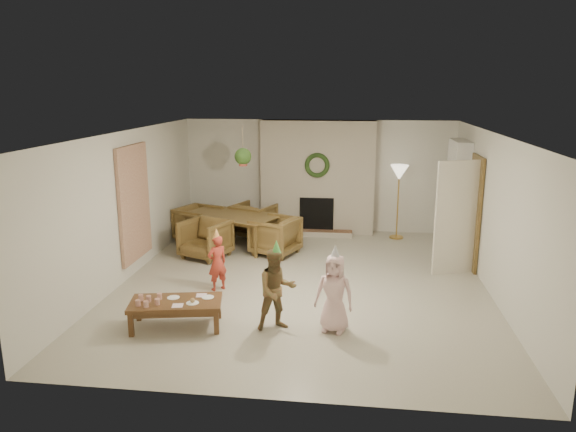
% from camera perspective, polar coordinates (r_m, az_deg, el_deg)
% --- Properties ---
extents(floor, '(7.00, 7.00, 0.00)m').
position_cam_1_polar(floor, '(9.10, 1.57, -7.08)').
color(floor, '#B7B29E').
rests_on(floor, ground).
extents(ceiling, '(7.00, 7.00, 0.00)m').
position_cam_1_polar(ceiling, '(8.55, 1.68, 8.80)').
color(ceiling, white).
rests_on(ceiling, wall_back).
extents(wall_back, '(7.00, 0.00, 7.00)m').
position_cam_1_polar(wall_back, '(12.17, 3.23, 4.27)').
color(wall_back, silver).
rests_on(wall_back, floor).
extents(wall_front, '(7.00, 0.00, 7.00)m').
position_cam_1_polar(wall_front, '(5.41, -2.01, -7.66)').
color(wall_front, silver).
rests_on(wall_front, floor).
extents(wall_left, '(0.00, 7.00, 7.00)m').
position_cam_1_polar(wall_left, '(9.50, -16.69, 1.09)').
color(wall_left, silver).
rests_on(wall_left, floor).
extents(wall_right, '(0.00, 7.00, 7.00)m').
position_cam_1_polar(wall_right, '(8.98, 21.06, 0.03)').
color(wall_right, silver).
rests_on(wall_right, floor).
extents(fireplace_mass, '(2.50, 0.40, 2.50)m').
position_cam_1_polar(fireplace_mass, '(11.97, 3.16, 4.12)').
color(fireplace_mass, '#5D2318').
rests_on(fireplace_mass, floor).
extents(fireplace_hearth, '(1.60, 0.30, 0.12)m').
position_cam_1_polar(fireplace_hearth, '(11.89, 2.97, -1.82)').
color(fireplace_hearth, brown).
rests_on(fireplace_hearth, floor).
extents(fireplace_firebox, '(0.75, 0.12, 0.75)m').
position_cam_1_polar(fireplace_firebox, '(11.95, 3.05, 0.20)').
color(fireplace_firebox, black).
rests_on(fireplace_firebox, floor).
extents(fireplace_wreath, '(0.54, 0.10, 0.54)m').
position_cam_1_polar(fireplace_wreath, '(11.70, 3.10, 5.39)').
color(fireplace_wreath, '#1E3915').
rests_on(fireplace_wreath, fireplace_mass).
extents(floor_lamp_base, '(0.30, 0.30, 0.03)m').
position_cam_1_polar(floor_lamp_base, '(11.95, 11.40, -2.21)').
color(floor_lamp_base, gold).
rests_on(floor_lamp_base, floor).
extents(floor_lamp_post, '(0.03, 0.03, 1.44)m').
position_cam_1_polar(floor_lamp_post, '(11.78, 11.57, 1.21)').
color(floor_lamp_post, gold).
rests_on(floor_lamp_post, floor).
extents(floor_lamp_shade, '(0.38, 0.38, 0.32)m').
position_cam_1_polar(floor_lamp_shade, '(11.66, 11.73, 4.53)').
color(floor_lamp_shade, beige).
rests_on(floor_lamp_shade, floor_lamp_post).
extents(bookshelf_carcass, '(0.30, 1.00, 2.20)m').
position_cam_1_polar(bookshelf_carcass, '(11.17, 17.47, 2.05)').
color(bookshelf_carcass, white).
rests_on(bookshelf_carcass, floor).
extents(bookshelf_shelf_a, '(0.30, 0.92, 0.03)m').
position_cam_1_polar(bookshelf_shelf_a, '(11.31, 17.14, -1.18)').
color(bookshelf_shelf_a, white).
rests_on(bookshelf_shelf_a, bookshelf_carcass).
extents(bookshelf_shelf_b, '(0.30, 0.92, 0.03)m').
position_cam_1_polar(bookshelf_shelf_b, '(11.22, 17.28, 0.80)').
color(bookshelf_shelf_b, white).
rests_on(bookshelf_shelf_b, bookshelf_carcass).
extents(bookshelf_shelf_c, '(0.30, 0.92, 0.03)m').
position_cam_1_polar(bookshelf_shelf_c, '(11.14, 17.43, 2.81)').
color(bookshelf_shelf_c, white).
rests_on(bookshelf_shelf_c, bookshelf_carcass).
extents(bookshelf_shelf_d, '(0.30, 0.92, 0.03)m').
position_cam_1_polar(bookshelf_shelf_d, '(11.08, 17.57, 4.84)').
color(bookshelf_shelf_d, white).
rests_on(bookshelf_shelf_d, bookshelf_carcass).
extents(books_row_lower, '(0.20, 0.40, 0.24)m').
position_cam_1_polar(books_row_lower, '(11.13, 17.22, -0.67)').
color(books_row_lower, '#AD4320').
rests_on(books_row_lower, bookshelf_shelf_a).
extents(books_row_mid, '(0.20, 0.44, 0.24)m').
position_cam_1_polar(books_row_mid, '(11.23, 17.19, 1.55)').
color(books_row_mid, navy).
rests_on(books_row_mid, bookshelf_shelf_b).
extents(books_row_upper, '(0.20, 0.36, 0.22)m').
position_cam_1_polar(books_row_upper, '(11.02, 17.46, 3.38)').
color(books_row_upper, '#A16422').
rests_on(books_row_upper, bookshelf_shelf_c).
extents(door_frame, '(0.05, 0.86, 2.04)m').
position_cam_1_polar(door_frame, '(10.16, 19.17, 0.35)').
color(door_frame, brown).
rests_on(door_frame, floor).
extents(door_leaf, '(0.77, 0.32, 2.00)m').
position_cam_1_polar(door_leaf, '(9.72, 17.42, -0.21)').
color(door_leaf, beige).
rests_on(door_leaf, floor).
extents(curtain_panel, '(0.06, 1.20, 2.00)m').
position_cam_1_polar(curtain_panel, '(9.67, -16.00, 1.34)').
color(curtain_panel, '#CCAF90').
rests_on(curtain_panel, wall_left).
extents(dining_table, '(2.18, 1.73, 0.67)m').
position_cam_1_polar(dining_table, '(11.07, -6.06, -1.55)').
color(dining_table, brown).
rests_on(dining_table, floor).
extents(dining_chair_near, '(1.05, 1.06, 0.75)m').
position_cam_1_polar(dining_chair_near, '(10.42, -8.77, -2.40)').
color(dining_chair_near, brown).
rests_on(dining_chair_near, floor).
extents(dining_chair_far, '(1.05, 1.06, 0.75)m').
position_cam_1_polar(dining_chair_far, '(11.74, -3.66, -0.45)').
color(dining_chair_far, brown).
rests_on(dining_chair_far, floor).
extents(dining_chair_left, '(1.06, 1.05, 0.75)m').
position_cam_1_polar(dining_chair_left, '(11.57, -9.46, -0.82)').
color(dining_chair_left, brown).
rests_on(dining_chair_left, floor).
extents(dining_chair_right, '(1.06, 1.05, 0.75)m').
position_cam_1_polar(dining_chair_right, '(10.50, -1.38, -2.11)').
color(dining_chair_right, brown).
rests_on(dining_chair_right, floor).
extents(hanging_plant_cord, '(0.01, 0.01, 0.70)m').
position_cam_1_polar(hanging_plant_cord, '(10.26, -4.82, 7.59)').
color(hanging_plant_cord, tan).
rests_on(hanging_plant_cord, ceiling).
extents(hanging_plant_pot, '(0.16, 0.16, 0.12)m').
position_cam_1_polar(hanging_plant_pot, '(10.30, -4.79, 5.65)').
color(hanging_plant_pot, '#A94836').
rests_on(hanging_plant_pot, hanging_plant_cord).
extents(hanging_plant_foliage, '(0.32, 0.32, 0.32)m').
position_cam_1_polar(hanging_plant_foliage, '(10.28, -4.80, 6.31)').
color(hanging_plant_foliage, '#274818').
rests_on(hanging_plant_foliage, hanging_plant_pot).
extents(coffee_table_top, '(1.33, 0.84, 0.06)m').
position_cam_1_polar(coffee_table_top, '(7.55, -11.81, -9.01)').
color(coffee_table_top, brown).
rests_on(coffee_table_top, floor).
extents(coffee_table_apron, '(1.21, 0.73, 0.08)m').
position_cam_1_polar(coffee_table_apron, '(7.57, -11.79, -9.47)').
color(coffee_table_apron, brown).
rests_on(coffee_table_apron, floor).
extents(coffee_leg_fl, '(0.08, 0.08, 0.32)m').
position_cam_1_polar(coffee_leg_fl, '(7.49, -16.31, -11.02)').
color(coffee_leg_fl, brown).
rests_on(coffee_leg_fl, floor).
extents(coffee_leg_fr, '(0.08, 0.08, 0.32)m').
position_cam_1_polar(coffee_leg_fr, '(7.33, -7.60, -11.12)').
color(coffee_leg_fr, brown).
rests_on(coffee_leg_fr, floor).
extents(coffee_leg_bl, '(0.08, 0.08, 0.32)m').
position_cam_1_polar(coffee_leg_bl, '(7.94, -15.55, -9.53)').
color(coffee_leg_bl, brown).
rests_on(coffee_leg_bl, floor).
extents(coffee_leg_br, '(0.08, 0.08, 0.32)m').
position_cam_1_polar(coffee_leg_br, '(7.79, -7.37, -9.59)').
color(coffee_leg_br, brown).
rests_on(coffee_leg_br, floor).
extents(cup_a, '(0.08, 0.08, 0.09)m').
position_cam_1_polar(cup_a, '(7.47, -15.62, -8.88)').
color(cup_a, silver).
rests_on(cup_a, coffee_table_top).
extents(cup_b, '(0.08, 0.08, 0.09)m').
position_cam_1_polar(cup_b, '(7.64, -15.34, -8.34)').
color(cup_b, silver).
rests_on(cup_b, coffee_table_top).
extents(cup_c, '(0.08, 0.08, 0.09)m').
position_cam_1_polar(cup_c, '(7.41, -14.83, -9.03)').
color(cup_c, silver).
rests_on(cup_c, coffee_table_top).
extents(cup_d, '(0.08, 0.08, 0.09)m').
position_cam_1_polar(cup_d, '(7.58, -14.56, -8.48)').
color(cup_d, silver).
rests_on(cup_d, coffee_table_top).
extents(cup_e, '(0.08, 0.08, 0.09)m').
position_cam_1_polar(cup_e, '(7.45, -13.71, -8.82)').
color(cup_e, silver).
rests_on(cup_e, coffee_table_top).
extents(cup_f, '(0.08, 0.08, 0.09)m').
position_cam_1_polar(cup_f, '(7.62, -13.47, -8.28)').
color(cup_f, silver).
rests_on(cup_f, coffee_table_top).
extents(plate_a, '(0.20, 0.20, 0.01)m').
position_cam_1_polar(plate_a, '(7.64, -12.07, -8.46)').
color(plate_a, white).
rests_on(plate_a, coffee_table_top).
extents(plate_b, '(0.20, 0.20, 0.01)m').
position_cam_1_polar(plate_b, '(7.42, -10.09, -9.06)').
color(plate_b, white).
rests_on(plate_b, coffee_table_top).
extents(plate_c, '(0.20, 0.20, 0.01)m').
position_cam_1_polar(plate_c, '(7.57, -8.50, -8.51)').
color(plate_c, white).
rests_on(plate_c, coffee_table_top).
extents(food_scoop, '(0.08, 0.08, 0.07)m').
position_cam_1_polar(food_scoop, '(7.40, -10.10, -8.80)').
color(food_scoop, tan).
rests_on(food_scoop, plate_b).
extents(napkin_left, '(0.17, 0.17, 0.01)m').
position_cam_1_polar(napkin_left, '(7.37, -11.63, -9.29)').
color(napkin_left, '#FEBBD4').
rests_on(napkin_left, coffee_table_top).
extents(napkin_right, '(0.17, 0.17, 0.01)m').
position_cam_1_polar(napkin_right, '(7.65, -9.17, -8.31)').
color(napkin_right, '#FEBBD4').
rests_on(napkin_right, coffee_table_top).
extents(child_red, '(0.39, 0.38, 0.91)m').
position_cam_1_polar(child_red, '(8.72, -7.51, -4.96)').
color(child_red, '#AF3425').
rests_on(child_red, floor).
extents(party_hat_red, '(0.16, 0.16, 0.17)m').
position_cam_1_polar(party_hat_red, '(8.58, -7.61, -1.82)').
color(party_hat_red, '#E0D74A').
rests_on(party_hat_red, child_red).
extents(child_plaid, '(0.67, 0.61, 1.12)m').
position_cam_1_polar(child_plaid, '(7.26, -1.22, -7.83)').
color(child_plaid, '#984129').
rests_on(child_plaid, floor).
extents(party_hat_plaid, '(0.14, 0.14, 0.18)m').
position_cam_1_polar(party_hat_plaid, '(7.07, -1.24, -3.28)').
color(party_hat_plaid, '#58C353').
rests_on(party_hat_plaid, child_plaid).
extents(child_pink, '(0.59, 0.45, 1.07)m').
position_cam_1_polar(child_pink, '(7.24, 4.93, -8.16)').
color(child_pink, '#F8C7C6').
rests_on(child_pink, floor).
extents(party_hat_pink, '(0.18, 0.18, 0.19)m').
position_cam_1_polar(party_hat_pink, '(7.05, 5.03, -3.80)').
color(party_hat_pink, silver).
rests_on(party_hat_pink, child_pink).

